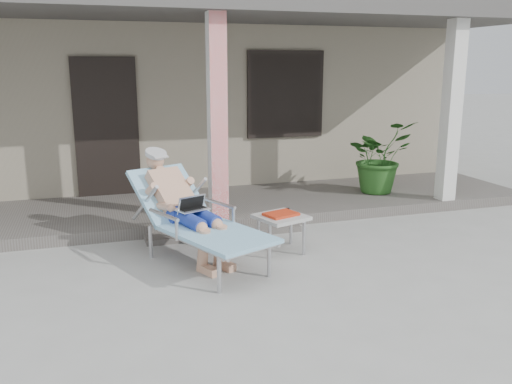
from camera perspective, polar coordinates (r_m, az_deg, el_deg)
name	(u,v)px	position (r m, az deg, el deg)	size (l,w,h in m)	color
ground	(272,292)	(5.29, 1.68, -10.46)	(60.00, 60.00, 0.00)	#9E9E99
house	(167,89)	(11.19, -9.38, 10.70)	(10.40, 5.40, 3.30)	gray
porch_deck	(205,208)	(8.01, -5.35, -1.67)	(10.00, 2.00, 0.15)	#605B56
porch_overhang	(202,15)	(7.72, -5.71, 18.09)	(10.00, 2.30, 2.85)	silver
porch_step	(225,233)	(6.94, -3.33, -4.30)	(2.00, 0.30, 0.07)	#605B56
lounger	(189,191)	(5.94, -7.04, 0.08)	(1.41, 2.02, 1.27)	#B7B7BC
side_table	(281,219)	(6.27, 2.63, -2.85)	(0.65, 0.65, 0.46)	#A9A8A4
potted_palm	(379,157)	(8.76, 12.81, 3.65)	(1.02, 0.88, 1.13)	#26591E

